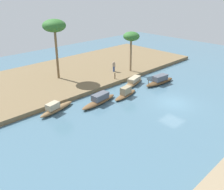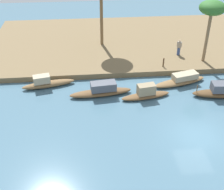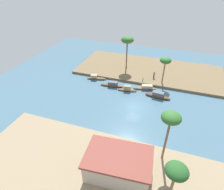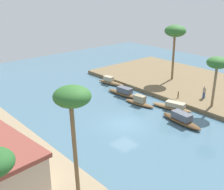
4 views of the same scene
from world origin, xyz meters
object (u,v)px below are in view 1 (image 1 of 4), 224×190
at_px(sampan_with_red_awning, 133,82).
at_px(palm_tree_left_near, 131,37).
at_px(mooring_post, 115,76).
at_px(sampan_foreground, 126,93).
at_px(sampan_midstream, 99,100).
at_px(person_on_near_bank, 114,67).
at_px(palm_tree_left_far, 54,27).
at_px(sampan_with_tall_canopy, 56,108).
at_px(sampan_open_hull, 160,81).

relative_size(sampan_with_red_awning, palm_tree_left_near, 0.86).
distance_m(mooring_post, palm_tree_left_near, 6.51).
relative_size(sampan_foreground, sampan_with_red_awning, 0.83).
height_order(sampan_foreground, mooring_post, mooring_post).
bearing_deg(sampan_foreground, sampan_midstream, -20.69).
xyz_separation_m(person_on_near_bank, palm_tree_left_far, (7.80, -3.41, 6.44)).
xyz_separation_m(sampan_foreground, mooring_post, (-2.55, -4.50, 0.53)).
height_order(sampan_with_red_awning, palm_tree_left_far, palm_tree_left_far).
bearing_deg(sampan_with_tall_canopy, sampan_with_red_awning, 165.60).
bearing_deg(person_on_near_bank, sampan_foreground, -86.40).
height_order(person_on_near_bank, palm_tree_left_near, palm_tree_left_near).
height_order(sampan_midstream, mooring_post, mooring_post).
xyz_separation_m(sampan_open_hull, palm_tree_left_far, (9.74, -10.75, 7.27)).
bearing_deg(sampan_open_hull, mooring_post, -44.42).
bearing_deg(person_on_near_bank, mooring_post, -93.91).
distance_m(sampan_foreground, sampan_midstream, 3.79).
distance_m(sampan_with_red_awning, palm_tree_left_near, 7.12).
relative_size(sampan_open_hull, sampan_midstream, 0.99).
distance_m(sampan_foreground, person_on_near_bank, 8.46).
height_order(sampan_with_red_awning, person_on_near_bank, person_on_near_bank).
height_order(sampan_open_hull, mooring_post, mooring_post).
distance_m(sampan_foreground, sampan_with_red_awning, 4.17).
bearing_deg(palm_tree_left_near, sampan_with_tall_canopy, 10.55).
height_order(sampan_midstream, sampan_with_tall_canopy, sampan_midstream).
relative_size(sampan_open_hull, mooring_post, 6.14).
distance_m(sampan_midstream, mooring_post, 7.31).
distance_m(mooring_post, palm_tree_left_far, 10.58).
xyz_separation_m(sampan_with_tall_canopy, palm_tree_left_far, (-5.47, -7.82, 7.32)).
height_order(sampan_with_red_awning, sampan_with_tall_canopy, sampan_with_tall_canopy).
bearing_deg(sampan_midstream, sampan_with_red_awning, -176.44).
bearing_deg(sampan_with_tall_canopy, sampan_midstream, 147.80).
distance_m(sampan_with_tall_canopy, mooring_post, 11.26).
bearing_deg(sampan_with_red_awning, palm_tree_left_near, -147.46).
relative_size(sampan_foreground, sampan_with_tall_canopy, 0.91).
distance_m(sampan_open_hull, sampan_with_tall_canopy, 15.49).
relative_size(sampan_with_red_awning, person_on_near_bank, 3.14).
relative_size(sampan_with_red_awning, mooring_post, 5.94).
height_order(sampan_open_hull, sampan_midstream, sampan_open_hull).
xyz_separation_m(sampan_open_hull, sampan_with_red_awning, (3.02, -2.37, -0.10)).
relative_size(sampan_open_hull, palm_tree_left_near, 0.89).
height_order(sampan_open_hull, person_on_near_bank, person_on_near_bank).
relative_size(sampan_with_tall_canopy, mooring_post, 5.44).
xyz_separation_m(sampan_open_hull, person_on_near_bank, (1.94, -7.33, 0.83)).
xyz_separation_m(sampan_midstream, palm_tree_left_near, (-10.58, -4.66, 5.29)).
bearing_deg(sampan_foreground, palm_tree_left_far, -82.66).
xyz_separation_m(sampan_with_tall_canopy, mooring_post, (-11.08, -1.95, 0.54)).
bearing_deg(sampan_with_red_awning, sampan_with_tall_canopy, -16.91).
relative_size(sampan_with_red_awning, sampan_with_tall_canopy, 1.09).
height_order(sampan_with_tall_canopy, palm_tree_left_far, palm_tree_left_far).
bearing_deg(palm_tree_left_near, person_on_near_bank, -35.91).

